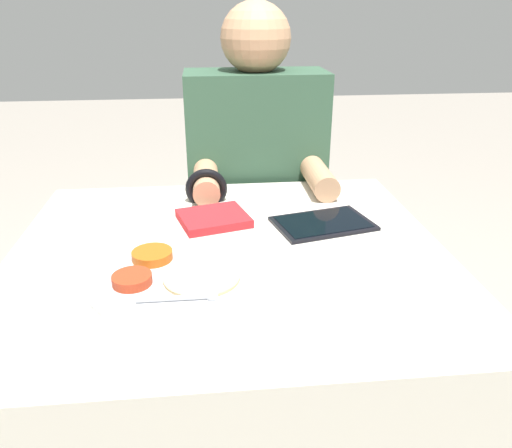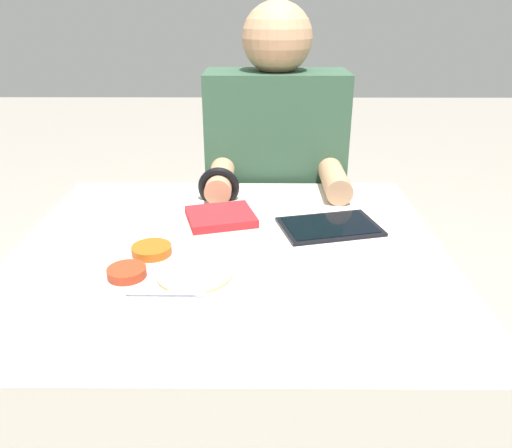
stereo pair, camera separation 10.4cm
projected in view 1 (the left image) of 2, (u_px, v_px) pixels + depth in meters
The scene contains 5 objects.
dining_table at pixel (232, 381), 1.21m from camera, with size 0.92×0.84×0.71m.
thali_tray at pixel (171, 276), 0.94m from camera, with size 0.32×0.32×0.03m.
red_notebook at pixel (214, 219), 1.19m from camera, with size 0.19×0.17×0.02m.
tablet_device at pixel (323, 223), 1.18m from camera, with size 0.25×0.20×0.01m.
person_diner at pixel (256, 214), 1.63m from camera, with size 0.42×0.41×1.20m.
Camera 1 is at (-0.04, -0.95, 1.20)m, focal length 35.00 mm.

